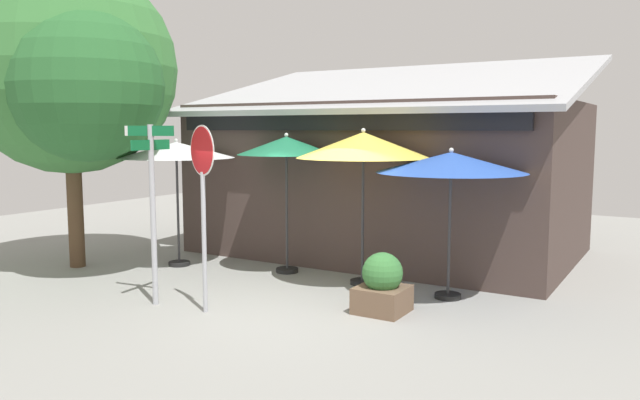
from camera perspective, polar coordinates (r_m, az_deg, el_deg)
The scene contains 10 objects.
ground_plane at distance 9.94m, azimuth -2.59°, elevation -10.26°, with size 28.00×28.00×0.10m, color gray.
cafe_building at distance 14.34m, azimuth 6.39°, elevation 2.34°, with size 8.58×5.67×4.51m.
street_sign_post at distance 10.16m, azimuth -15.25°, elevation 0.49°, with size 0.95×0.89×2.90m.
stop_sign at distance 9.52m, azimuth -10.78°, elevation 1.55°, with size 0.72×0.30×2.89m.
patio_umbrella_ivory_left at distance 12.95m, azimuth -13.13°, elevation 4.43°, with size 2.37×2.37×2.63m.
patio_umbrella_forest_green_center at distance 12.02m, azimuth -3.13°, elevation 4.88°, with size 1.93×1.93×2.75m.
patio_umbrella_mustard_right at distance 11.07m, azimuth 4.02°, elevation 5.00°, with size 2.42×2.42×2.84m.
patio_umbrella_royal_blue_far_right at distance 10.34m, azimuth 12.01°, elevation 3.31°, with size 2.47×2.47×2.52m.
shade_tree at distance 13.24m, azimuth -21.89°, elevation 10.93°, with size 4.69×4.24×6.16m.
sidewalk_planter at distance 9.66m, azimuth 5.78°, elevation -7.86°, with size 0.75×0.75×0.94m.
Camera 1 is at (5.28, -7.91, 2.83)m, focal length 34.64 mm.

